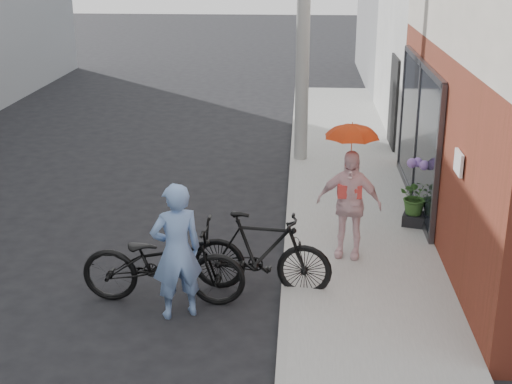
# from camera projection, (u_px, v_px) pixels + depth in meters

# --- Properties ---
(ground) EXTENTS (80.00, 80.00, 0.00)m
(ground) POSITION_uv_depth(u_px,v_px,m) (218.00, 288.00, 9.88)
(ground) COLOR black
(ground) RESTS_ON ground
(sidewalk) EXTENTS (2.20, 24.00, 0.12)m
(sidewalk) POSITION_uv_depth(u_px,v_px,m) (360.00, 233.00, 11.61)
(sidewalk) COLOR #969691
(sidewalk) RESTS_ON ground
(curb) EXTENTS (0.12, 24.00, 0.12)m
(curb) POSITION_uv_depth(u_px,v_px,m) (289.00, 231.00, 11.68)
(curb) COLOR #9E9E99
(curb) RESTS_ON ground
(officer) EXTENTS (0.77, 0.66, 1.79)m
(officer) POSITION_uv_depth(u_px,v_px,m) (177.00, 251.00, 8.87)
(officer) COLOR #6F90C6
(officer) RESTS_ON ground
(bike_left) EXTENTS (2.19, 0.81, 1.14)m
(bike_left) POSITION_uv_depth(u_px,v_px,m) (163.00, 263.00, 9.32)
(bike_left) COLOR black
(bike_left) RESTS_ON ground
(bike_right) EXTENTS (1.97, 0.77, 1.16)m
(bike_right) POSITION_uv_depth(u_px,v_px,m) (261.00, 253.00, 9.58)
(bike_right) COLOR black
(bike_right) RESTS_ON ground
(kimono_woman) EXTENTS (1.01, 0.59, 1.62)m
(kimono_woman) POSITION_uv_depth(u_px,v_px,m) (349.00, 204.00, 10.37)
(kimono_woman) COLOR #FBD2D7
(kimono_woman) RESTS_ON sidewalk
(parasol) EXTENTS (0.75, 0.75, 0.66)m
(parasol) POSITION_uv_depth(u_px,v_px,m) (352.00, 128.00, 10.00)
(parasol) COLOR #E44B1A
(parasol) RESTS_ON kimono_woman
(planter) EXTENTS (0.44, 0.44, 0.19)m
(planter) POSITION_uv_depth(u_px,v_px,m) (414.00, 219.00, 11.76)
(planter) COLOR black
(planter) RESTS_ON sidewalk
(potted_plant) EXTENTS (0.55, 0.48, 0.61)m
(potted_plant) POSITION_uv_depth(u_px,v_px,m) (416.00, 196.00, 11.62)
(potted_plant) COLOR #325A24
(potted_plant) RESTS_ON planter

